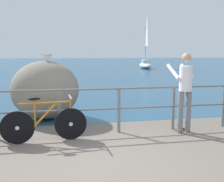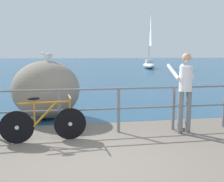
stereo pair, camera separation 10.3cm
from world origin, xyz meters
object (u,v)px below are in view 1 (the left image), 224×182
(person_at_railing, at_px, (185,89))
(sailboat, at_px, (145,62))
(breakwater_boulder_main, at_px, (45,90))
(bicycle, at_px, (45,123))
(seagull, at_px, (47,55))

(person_at_railing, distance_m, sailboat, 24.95)
(person_at_railing, relative_size, sailboat, 0.29)
(breakwater_boulder_main, distance_m, sailboat, 24.27)
(bicycle, bearing_deg, person_at_railing, -3.55)
(bicycle, relative_size, sailboat, 0.28)
(seagull, relative_size, sailboat, 0.06)
(person_at_railing, xyz_separation_m, seagull, (-3.06, 1.90, 0.72))
(person_at_railing, relative_size, breakwater_boulder_main, 0.98)
(bicycle, distance_m, sailboat, 26.01)
(bicycle, bearing_deg, seagull, 86.26)
(breakwater_boulder_main, distance_m, seagull, 0.93)
(person_at_railing, bearing_deg, breakwater_boulder_main, 53.00)
(breakwater_boulder_main, bearing_deg, bicycle, -86.78)
(bicycle, bearing_deg, sailboat, 62.77)
(bicycle, relative_size, breakwater_boulder_main, 0.93)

